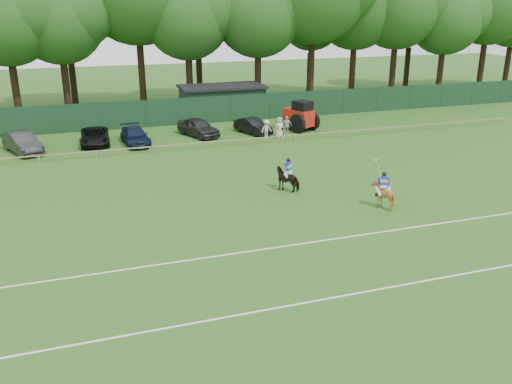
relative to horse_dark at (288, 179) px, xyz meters
name	(u,v)px	position (x,y,z in m)	size (l,w,h in m)	color
ground	(266,240)	(-3.73, -6.46, -0.72)	(160.00, 160.00, 0.00)	#1E4C14
horse_dark	(288,179)	(0.00, 0.00, 0.00)	(0.77, 1.70, 1.43)	black
horse_chestnut	(383,195)	(3.94, -4.37, 0.02)	(1.19, 1.34, 1.48)	brown
sedan_grey	(22,143)	(-15.94, 14.65, 0.06)	(1.65, 4.73, 1.56)	#2D2D2F
suv_black	(95,136)	(-10.58, 15.45, -0.05)	(2.21, 4.79, 1.33)	black
sedan_navy	(135,136)	(-7.49, 14.52, -0.05)	(1.88, 4.62, 1.34)	#101C34
hatch_grey	(198,127)	(-2.02, 15.64, 0.05)	(1.82, 4.53, 1.54)	#2C2C2F
estate_black	(253,126)	(2.71, 15.04, -0.06)	(1.39, 3.99, 1.32)	black
spectator_left	(267,129)	(3.26, 13.01, 0.07)	(1.02, 0.59, 1.58)	beige
spectator_mid	(286,126)	(5.26, 13.53, 0.12)	(0.98, 0.41, 1.68)	beige
spectator_right	(280,128)	(4.35, 12.77, 0.17)	(0.87, 0.56, 1.77)	beige
rider_dark	(288,168)	(0.01, -0.01, 0.68)	(0.78, 0.74, 1.41)	silver
rider_chestnut	(384,183)	(3.93, -4.38, 0.71)	(0.90, 0.78, 2.05)	silver
polo_ball	(379,209)	(3.57, -4.76, -0.67)	(0.09, 0.09, 0.09)	silver
pitch_lines	(293,272)	(-3.73, -9.96, -0.71)	(60.00, 5.10, 0.01)	silver
pitch_rail	(189,144)	(-3.73, 11.54, -0.27)	(62.10, 0.10, 0.50)	#997F5B
perimeter_fence	(168,112)	(-3.73, 20.54, 0.53)	(92.08, 0.08, 2.50)	#14351E
utility_shed	(222,100)	(2.27, 23.54, 0.82)	(8.40, 4.40, 3.04)	#14331E
tree_row	(174,109)	(-1.73, 28.54, -0.72)	(96.00, 12.00, 21.00)	#26561C
tractor	(300,116)	(7.10, 14.88, 0.54)	(3.19, 3.74, 2.66)	#AF2010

